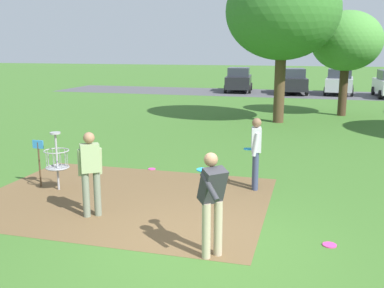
{
  "coord_description": "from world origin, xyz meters",
  "views": [
    {
      "loc": [
        1.61,
        -6.67,
        3.29
      ],
      "look_at": [
        -1.17,
        3.48,
        1.0
      ],
      "focal_mm": 41.32,
      "sensor_mm": 36.0,
      "label": 1
    }
  ],
  "objects_px": {
    "frisbee_by_tee": "(152,169)",
    "parked_car_leftmost": "(239,80)",
    "player_throwing": "(90,169)",
    "disc_golf_basket": "(55,159)",
    "frisbee_mid_grass": "(330,245)",
    "tree_near_left": "(283,12)",
    "tree_near_right": "(347,41)",
    "player_waiting_right": "(256,149)",
    "player_waiting_left": "(212,198)",
    "parked_car_center_right": "(339,82)",
    "parked_car_center_left": "(293,81)"
  },
  "relations": [
    {
      "from": "frisbee_by_tee",
      "to": "parked_car_leftmost",
      "type": "bearing_deg",
      "value": 93.41
    },
    {
      "from": "player_throwing",
      "to": "frisbee_by_tee",
      "type": "relative_size",
      "value": 8.2
    },
    {
      "from": "disc_golf_basket",
      "to": "frisbee_mid_grass",
      "type": "distance_m",
      "value": 6.4
    },
    {
      "from": "tree_near_left",
      "to": "tree_near_right",
      "type": "relative_size",
      "value": 1.37
    },
    {
      "from": "frisbee_mid_grass",
      "to": "player_throwing",
      "type": "bearing_deg",
      "value": 177.93
    },
    {
      "from": "tree_near_left",
      "to": "tree_near_right",
      "type": "height_order",
      "value": "tree_near_left"
    },
    {
      "from": "player_throwing",
      "to": "frisbee_by_tee",
      "type": "xyz_separation_m",
      "value": [
        -0.08,
        3.58,
        -0.96
      ]
    },
    {
      "from": "disc_golf_basket",
      "to": "player_waiting_right",
      "type": "xyz_separation_m",
      "value": [
        4.54,
        1.3,
        0.21
      ]
    },
    {
      "from": "player_waiting_left",
      "to": "disc_golf_basket",
      "type": "bearing_deg",
      "value": 151.05
    },
    {
      "from": "frisbee_mid_grass",
      "to": "frisbee_by_tee",
      "type": "bearing_deg",
      "value": 140.93
    },
    {
      "from": "frisbee_by_tee",
      "to": "tree_near_left",
      "type": "distance_m",
      "value": 10.58
    },
    {
      "from": "parked_car_center_right",
      "to": "frisbee_by_tee",
      "type": "bearing_deg",
      "value": -104.78
    },
    {
      "from": "frisbee_by_tee",
      "to": "tree_near_left",
      "type": "xyz_separation_m",
      "value": [
        2.74,
        9.01,
        4.82
      ]
    },
    {
      "from": "player_waiting_left",
      "to": "parked_car_center_left",
      "type": "height_order",
      "value": "parked_car_center_left"
    },
    {
      "from": "parked_car_leftmost",
      "to": "player_waiting_left",
      "type": "bearing_deg",
      "value": -81.48
    },
    {
      "from": "disc_golf_basket",
      "to": "parked_car_center_right",
      "type": "relative_size",
      "value": 0.32
    },
    {
      "from": "tree_near_left",
      "to": "frisbee_by_tee",
      "type": "bearing_deg",
      "value": -106.94
    },
    {
      "from": "tree_near_left",
      "to": "parked_car_center_right",
      "type": "distance_m",
      "value": 14.69
    },
    {
      "from": "disc_golf_basket",
      "to": "parked_car_center_left",
      "type": "relative_size",
      "value": 0.32
    },
    {
      "from": "player_throwing",
      "to": "tree_near_left",
      "type": "xyz_separation_m",
      "value": [
        2.67,
        12.59,
        3.86
      ]
    },
    {
      "from": "disc_golf_basket",
      "to": "player_waiting_left",
      "type": "relative_size",
      "value": 0.81
    },
    {
      "from": "disc_golf_basket",
      "to": "tree_near_left",
      "type": "height_order",
      "value": "tree_near_left"
    },
    {
      "from": "tree_near_right",
      "to": "parked_car_leftmost",
      "type": "distance_m",
      "value": 13.25
    },
    {
      "from": "frisbee_mid_grass",
      "to": "parked_car_center_left",
      "type": "distance_m",
      "value": 26.23
    },
    {
      "from": "parked_car_center_left",
      "to": "tree_near_left",
      "type": "bearing_deg",
      "value": -89.9
    },
    {
      "from": "parked_car_leftmost",
      "to": "tree_near_left",
      "type": "bearing_deg",
      "value": -73.49
    },
    {
      "from": "player_waiting_right",
      "to": "parked_car_center_left",
      "type": "relative_size",
      "value": 0.39
    },
    {
      "from": "frisbee_by_tee",
      "to": "player_waiting_right",
      "type": "bearing_deg",
      "value": -17.94
    },
    {
      "from": "disc_golf_basket",
      "to": "frisbee_mid_grass",
      "type": "height_order",
      "value": "disc_golf_basket"
    },
    {
      "from": "player_waiting_left",
      "to": "frisbee_by_tee",
      "type": "bearing_deg",
      "value": 120.67
    },
    {
      "from": "parked_car_leftmost",
      "to": "player_waiting_right",
      "type": "bearing_deg",
      "value": -79.67
    },
    {
      "from": "tree_near_right",
      "to": "disc_golf_basket",
      "type": "bearing_deg",
      "value": -116.84
    },
    {
      "from": "player_waiting_right",
      "to": "parked_car_center_right",
      "type": "bearing_deg",
      "value": 82.72
    },
    {
      "from": "disc_golf_basket",
      "to": "tree_near_left",
      "type": "bearing_deg",
      "value": 69.1
    },
    {
      "from": "parked_car_center_right",
      "to": "player_waiting_right",
      "type": "bearing_deg",
      "value": -97.28
    },
    {
      "from": "parked_car_leftmost",
      "to": "parked_car_center_left",
      "type": "relative_size",
      "value": 0.99
    },
    {
      "from": "player_throwing",
      "to": "parked_car_center_left",
      "type": "relative_size",
      "value": 0.39
    },
    {
      "from": "frisbee_by_tee",
      "to": "parked_car_center_left",
      "type": "relative_size",
      "value": 0.05
    },
    {
      "from": "tree_near_right",
      "to": "parked_car_center_left",
      "type": "height_order",
      "value": "tree_near_right"
    },
    {
      "from": "tree_near_left",
      "to": "parked_car_center_left",
      "type": "height_order",
      "value": "tree_near_left"
    },
    {
      "from": "player_throwing",
      "to": "player_waiting_left",
      "type": "distance_m",
      "value": 2.89
    },
    {
      "from": "parked_car_leftmost",
      "to": "parked_car_center_left",
      "type": "distance_m",
      "value": 4.11
    },
    {
      "from": "disc_golf_basket",
      "to": "parked_car_center_right",
      "type": "xyz_separation_m",
      "value": [
        7.57,
        25.05,
        0.17
      ]
    },
    {
      "from": "player_waiting_left",
      "to": "player_throwing",
      "type": "bearing_deg",
      "value": 158.28
    },
    {
      "from": "player_waiting_left",
      "to": "tree_near_right",
      "type": "height_order",
      "value": "tree_near_right"
    },
    {
      "from": "player_throwing",
      "to": "tree_near_right",
      "type": "relative_size",
      "value": 0.34
    },
    {
      "from": "tree_near_right",
      "to": "player_waiting_right",
      "type": "bearing_deg",
      "value": -101.61
    },
    {
      "from": "player_waiting_right",
      "to": "parked_car_center_left",
      "type": "height_order",
      "value": "parked_car_center_left"
    },
    {
      "from": "player_waiting_right",
      "to": "disc_golf_basket",
      "type": "bearing_deg",
      "value": -164.01
    },
    {
      "from": "player_waiting_right",
      "to": "frisbee_by_tee",
      "type": "bearing_deg",
      "value": 162.06
    }
  ]
}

